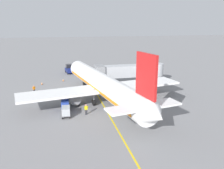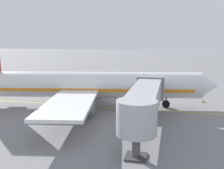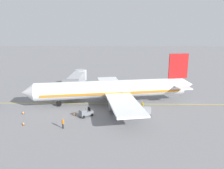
{
  "view_description": "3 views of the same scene",
  "coord_description": "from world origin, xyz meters",
  "px_view_note": "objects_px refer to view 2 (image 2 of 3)",
  "views": [
    {
      "loc": [
        -7.3,
        -41.6,
        14.14
      ],
      "look_at": [
        2.25,
        -0.78,
        2.9
      ],
      "focal_mm": 37.1,
      "sensor_mm": 36.0,
      "label": 1
    },
    {
      "loc": [
        34.86,
        10.64,
        9.8
      ],
      "look_at": [
        0.67,
        2.58,
        3.52
      ],
      "focal_mm": 41.03,
      "sensor_mm": 36.0,
      "label": 2
    },
    {
      "loc": [
        -44.72,
        -2.14,
        15.18
      ],
      "look_at": [
        2.13,
        -1.1,
        3.82
      ],
      "focal_mm": 34.72,
      "sensor_mm": 36.0,
      "label": 3
    }
  ],
  "objects_px": {
    "baggage_cart_front": "(82,90)",
    "safety_cone_nose_left": "(141,96)",
    "jet_bridge": "(145,100)",
    "baggage_cart_second_in_train": "(66,89)",
    "parked_airliner": "(87,85)",
    "ground_crew_loader": "(60,93)",
    "ground_crew_marshaller": "(84,93)",
    "safety_cone_nose_right": "(203,100)",
    "baggage_tug_lead": "(128,93)",
    "ground_crew_wing_walker": "(149,87)",
    "safety_cone_wing_tip": "(187,93)"
  },
  "relations": [
    {
      "from": "baggage_cart_second_in_train",
      "to": "ground_crew_loader",
      "type": "distance_m",
      "value": 3.16
    },
    {
      "from": "baggage_cart_second_in_train",
      "to": "baggage_cart_front",
      "type": "bearing_deg",
      "value": 90.23
    },
    {
      "from": "jet_bridge",
      "to": "baggage_cart_second_in_train",
      "type": "relative_size",
      "value": 5.51
    },
    {
      "from": "baggage_cart_front",
      "to": "ground_crew_loader",
      "type": "xyz_separation_m",
      "value": [
        3.16,
        -2.74,
        0.0
      ]
    },
    {
      "from": "baggage_tug_lead",
      "to": "safety_cone_nose_left",
      "type": "distance_m",
      "value": 2.29
    },
    {
      "from": "jet_bridge",
      "to": "safety_cone_wing_tip",
      "type": "distance_m",
      "value": 20.85
    },
    {
      "from": "safety_cone_nose_right",
      "to": "safety_cone_wing_tip",
      "type": "bearing_deg",
      "value": -156.03
    },
    {
      "from": "parked_airliner",
      "to": "ground_crew_marshaller",
      "type": "height_order",
      "value": "parked_airliner"
    },
    {
      "from": "parked_airliner",
      "to": "safety_cone_nose_right",
      "type": "height_order",
      "value": "parked_airliner"
    },
    {
      "from": "baggage_cart_front",
      "to": "safety_cone_nose_left",
      "type": "height_order",
      "value": "baggage_cart_front"
    },
    {
      "from": "baggage_tug_lead",
      "to": "ground_crew_marshaller",
      "type": "bearing_deg",
      "value": -66.06
    },
    {
      "from": "jet_bridge",
      "to": "baggage_cart_second_in_train",
      "type": "xyz_separation_m",
      "value": [
        -15.11,
        -15.46,
        -2.51
      ]
    },
    {
      "from": "safety_cone_nose_right",
      "to": "safety_cone_wing_tip",
      "type": "distance_m",
      "value": 5.46
    },
    {
      "from": "ground_crew_wing_walker",
      "to": "safety_cone_nose_right",
      "type": "relative_size",
      "value": 2.86
    },
    {
      "from": "ground_crew_marshaller",
      "to": "baggage_cart_front",
      "type": "bearing_deg",
      "value": -151.02
    },
    {
      "from": "jet_bridge",
      "to": "ground_crew_marshaller",
      "type": "bearing_deg",
      "value": -138.58
    },
    {
      "from": "baggage_tug_lead",
      "to": "jet_bridge",
      "type": "bearing_deg",
      "value": 15.73
    },
    {
      "from": "parked_airliner",
      "to": "safety_cone_wing_tip",
      "type": "xyz_separation_m",
      "value": [
        -11.71,
        14.72,
        -2.9
      ]
    },
    {
      "from": "ground_crew_wing_walker",
      "to": "safety_cone_nose_right",
      "type": "height_order",
      "value": "ground_crew_wing_walker"
    },
    {
      "from": "safety_cone_nose_left",
      "to": "safety_cone_nose_right",
      "type": "relative_size",
      "value": 1.0
    },
    {
      "from": "baggage_tug_lead",
      "to": "ground_crew_loader",
      "type": "distance_m",
      "value": 11.53
    },
    {
      "from": "ground_crew_marshaller",
      "to": "ground_crew_wing_walker",
      "type": "bearing_deg",
      "value": 130.0
    },
    {
      "from": "safety_cone_nose_right",
      "to": "ground_crew_wing_walker",
      "type": "bearing_deg",
      "value": -123.75
    },
    {
      "from": "ground_crew_loader",
      "to": "ground_crew_marshaller",
      "type": "height_order",
      "value": "same"
    },
    {
      "from": "safety_cone_nose_right",
      "to": "baggage_cart_front",
      "type": "bearing_deg",
      "value": -90.66
    },
    {
      "from": "jet_bridge",
      "to": "safety_cone_wing_tip",
      "type": "bearing_deg",
      "value": 164.73
    },
    {
      "from": "ground_crew_loader",
      "to": "safety_cone_wing_tip",
      "type": "bearing_deg",
      "value": 110.9
    },
    {
      "from": "baggage_tug_lead",
      "to": "ground_crew_wing_walker",
      "type": "bearing_deg",
      "value": 150.28
    },
    {
      "from": "baggage_tug_lead",
      "to": "parked_airliner",
      "type": "bearing_deg",
      "value": -32.29
    },
    {
      "from": "ground_crew_marshaller",
      "to": "safety_cone_nose_right",
      "type": "distance_m",
      "value": 19.06
    },
    {
      "from": "parked_airliner",
      "to": "jet_bridge",
      "type": "xyz_separation_m",
      "value": [
        8.17,
        9.29,
        0.27
      ]
    },
    {
      "from": "safety_cone_nose_left",
      "to": "ground_crew_wing_walker",
      "type": "bearing_deg",
      "value": 172.46
    },
    {
      "from": "ground_crew_wing_walker",
      "to": "safety_cone_nose_right",
      "type": "xyz_separation_m",
      "value": [
        6.11,
        9.15,
        -0.66
      ]
    },
    {
      "from": "baggage_tug_lead",
      "to": "safety_cone_nose_left",
      "type": "xyz_separation_m",
      "value": [
        0.37,
        2.22,
        -0.42
      ]
    },
    {
      "from": "jet_bridge",
      "to": "safety_cone_nose_left",
      "type": "height_order",
      "value": "jet_bridge"
    },
    {
      "from": "baggage_tug_lead",
      "to": "safety_cone_wing_tip",
      "type": "height_order",
      "value": "baggage_tug_lead"
    },
    {
      "from": "ground_crew_wing_walker",
      "to": "parked_airliner",
      "type": "bearing_deg",
      "value": -31.27
    },
    {
      "from": "baggage_cart_second_in_train",
      "to": "safety_cone_nose_right",
      "type": "bearing_deg",
      "value": 89.45
    },
    {
      "from": "jet_bridge",
      "to": "baggage_tug_lead",
      "type": "height_order",
      "value": "jet_bridge"
    },
    {
      "from": "baggage_cart_front",
      "to": "safety_cone_wing_tip",
      "type": "distance_m",
      "value": 18.63
    },
    {
      "from": "safety_cone_nose_right",
      "to": "jet_bridge",
      "type": "bearing_deg",
      "value": -27.18
    },
    {
      "from": "parked_airliner",
      "to": "ground_crew_loader",
      "type": "xyz_separation_m",
      "value": [
        -3.79,
        -6.02,
        -2.23
      ]
    },
    {
      "from": "baggage_cart_front",
      "to": "ground_crew_loader",
      "type": "height_order",
      "value": "ground_crew_loader"
    },
    {
      "from": "ground_crew_loader",
      "to": "safety_cone_wing_tip",
      "type": "distance_m",
      "value": 22.21
    },
    {
      "from": "parked_airliner",
      "to": "baggage_tug_lead",
      "type": "distance_m",
      "value": 9.39
    },
    {
      "from": "baggage_cart_second_in_train",
      "to": "ground_crew_loader",
      "type": "bearing_deg",
      "value": 2.69
    },
    {
      "from": "safety_cone_nose_right",
      "to": "safety_cone_wing_tip",
      "type": "height_order",
      "value": "same"
    },
    {
      "from": "ground_crew_marshaller",
      "to": "safety_cone_nose_right",
      "type": "xyz_separation_m",
      "value": [
        -2.1,
        18.93,
        -0.66
      ]
    },
    {
      "from": "ground_crew_wing_walker",
      "to": "safety_cone_wing_tip",
      "type": "bearing_deg",
      "value": 80.8
    },
    {
      "from": "baggage_cart_front",
      "to": "safety_cone_nose_left",
      "type": "relative_size",
      "value": 4.96
    }
  ]
}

